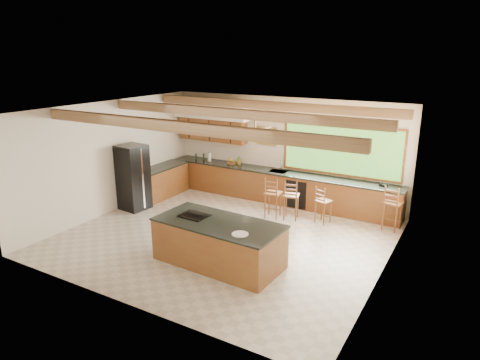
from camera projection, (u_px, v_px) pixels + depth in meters
The scene contains 9 objects.
ground at pixel (225, 237), 10.13m from camera, with size 7.20×7.20×0.00m, color beige.
room_shell at pixel (233, 140), 10.12m from camera, with size 7.27×6.54×3.02m.
counter_run at pixel (247, 186), 12.48m from camera, with size 7.12×3.10×1.22m.
island at pixel (219, 243), 8.74m from camera, with size 2.68×1.36×0.93m.
refrigerator at pixel (133, 177), 11.74m from camera, with size 0.77×0.75×1.81m.
bar_stool_a at pixel (290, 196), 11.00m from camera, with size 0.47×0.47×1.08m.
bar_stool_b at pixel (272, 194), 11.11m from camera, with size 0.44×0.44×1.11m.
bar_stool_c at pixel (323, 202), 10.78m from camera, with size 0.44×0.44×0.97m.
bar_stool_d at pixel (393, 204), 10.34m from camera, with size 0.47×0.47×1.13m.
Camera 1 is at (4.97, -7.90, 4.18)m, focal length 32.00 mm.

